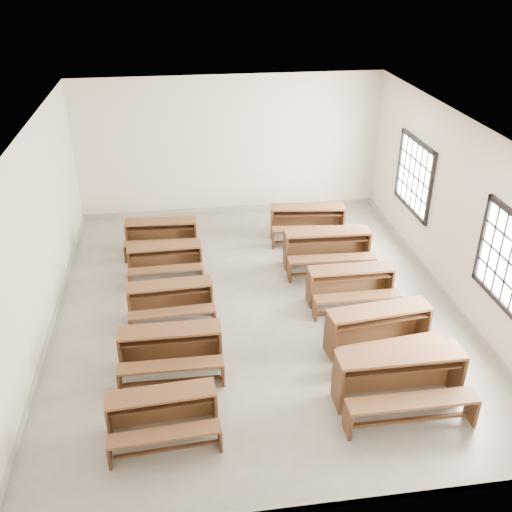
{
  "coord_description": "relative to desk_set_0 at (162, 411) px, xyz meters",
  "views": [
    {
      "loc": [
        -1.2,
        -8.42,
        5.61
      ],
      "look_at": [
        0.0,
        0.0,
        1.0
      ],
      "focal_mm": 40.0,
      "sensor_mm": 36.0,
      "label": 1
    }
  ],
  "objects": [
    {
      "name": "desk_set_9",
      "position": [
        3.11,
        5.37,
        0.05
      ],
      "size": [
        1.67,
        1.0,
        0.71
      ],
      "rotation": [
        0.0,
        0.0,
        -0.11
      ],
      "color": "brown",
      "rests_on": "ground"
    },
    {
      "name": "desk_set_4",
      "position": [
        -0.03,
        5.2,
        0.02
      ],
      "size": [
        1.5,
        0.83,
        0.66
      ],
      "rotation": [
        0.0,
        0.0,
        -0.05
      ],
      "color": "brown",
      "rests_on": "ground"
    },
    {
      "name": "desk_set_7",
      "position": [
        3.29,
        2.7,
        0.03
      ],
      "size": [
        1.5,
        0.78,
        0.68
      ],
      "rotation": [
        0.0,
        0.0,
        -0.0
      ],
      "color": "brown",
      "rests_on": "ground"
    },
    {
      "name": "desk_set_1",
      "position": [
        0.12,
        1.3,
        0.03
      ],
      "size": [
        1.52,
        0.8,
        0.68
      ],
      "rotation": [
        0.0,
        0.0,
        -0.01
      ],
      "color": "brown",
      "rests_on": "ground"
    },
    {
      "name": "desk_set_3",
      "position": [
        0.04,
        4.12,
        -0.0
      ],
      "size": [
        1.41,
        0.75,
        0.63
      ],
      "rotation": [
        0.0,
        0.0,
        0.02
      ],
      "color": "brown",
      "rests_on": "ground"
    },
    {
      "name": "desk_set_8",
      "position": [
        3.2,
        4.04,
        0.07
      ],
      "size": [
        1.71,
        0.94,
        0.75
      ],
      "rotation": [
        0.0,
        0.0,
        -0.04
      ],
      "color": "brown",
      "rests_on": "ground"
    },
    {
      "name": "desk_set_0",
      "position": [
        0.0,
        0.0,
        0.0
      ],
      "size": [
        1.44,
        0.81,
        0.63
      ],
      "rotation": [
        0.0,
        0.0,
        0.06
      ],
      "color": "brown",
      "rests_on": "ground"
    },
    {
      "name": "desk_set_2",
      "position": [
        0.13,
        2.67,
        0.01
      ],
      "size": [
        1.46,
        0.8,
        0.64
      ],
      "rotation": [
        0.0,
        0.0,
        0.05
      ],
      "color": "brown",
      "rests_on": "ground"
    },
    {
      "name": "desk_set_6",
      "position": [
        3.33,
        1.3,
        0.06
      ],
      "size": [
        1.71,
        1.02,
        0.73
      ],
      "rotation": [
        0.0,
        0.0,
        0.11
      ],
      "color": "brown",
      "rests_on": "ground"
    },
    {
      "name": "desk_set_5",
      "position": [
        3.22,
        0.13,
        0.09
      ],
      "size": [
        1.75,
        0.92,
        0.79
      ],
      "rotation": [
        0.0,
        0.0,
        -0.0
      ],
      "color": "brown",
      "rests_on": "ground"
    },
    {
      "name": "room",
      "position": [
        1.71,
        2.82,
        1.78
      ],
      "size": [
        8.5,
        8.5,
        3.2
      ],
      "color": "gray",
      "rests_on": "ground"
    }
  ]
}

